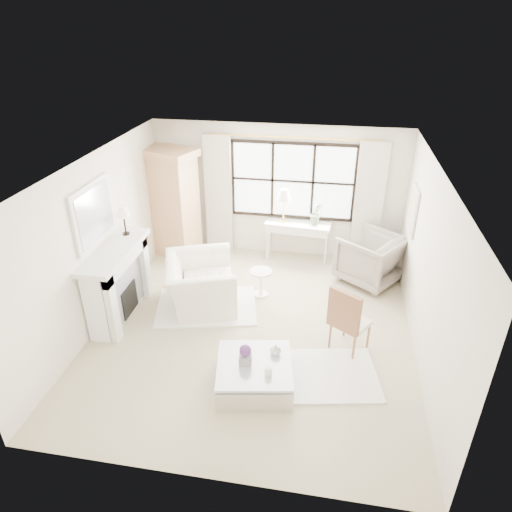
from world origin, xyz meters
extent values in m
plane|color=#BFB18E|center=(0.00, 0.00, 0.00)|extent=(5.50, 5.50, 0.00)
plane|color=white|center=(0.00, 0.00, 2.70)|extent=(5.50, 5.50, 0.00)
plane|color=silver|center=(0.00, 2.75, 1.35)|extent=(5.00, 0.00, 5.00)
plane|color=silver|center=(0.00, -2.75, 1.35)|extent=(5.00, 0.00, 5.00)
plane|color=white|center=(-2.50, 0.00, 1.35)|extent=(0.00, 5.50, 5.50)
plane|color=beige|center=(2.50, 0.00, 1.35)|extent=(0.00, 5.50, 5.50)
cube|color=white|center=(0.30, 2.73, 1.60)|extent=(2.40, 0.02, 1.50)
cylinder|color=gold|center=(0.30, 2.67, 2.47)|extent=(3.30, 0.04, 0.04)
cube|color=beige|center=(-1.20, 2.65, 1.24)|extent=(0.55, 0.10, 2.47)
cube|color=beige|center=(1.80, 2.65, 1.24)|extent=(0.55, 0.10, 2.47)
cube|color=white|center=(-2.29, 0.00, 0.59)|extent=(0.34, 1.50, 1.18)
cube|color=#B2B3BA|center=(-2.12, 0.00, 0.53)|extent=(0.03, 1.22, 0.97)
cube|color=black|center=(-2.11, 0.00, 0.32)|extent=(0.06, 0.52, 0.50)
cube|color=white|center=(-2.25, 0.00, 1.22)|extent=(0.58, 1.66, 0.08)
cube|color=white|center=(-2.47, 0.00, 1.84)|extent=(0.05, 1.15, 0.95)
cube|color=silver|center=(-2.44, 0.00, 1.84)|extent=(0.02, 1.00, 0.80)
cube|color=silver|center=(2.47, 1.70, 1.55)|extent=(0.04, 0.62, 0.82)
cube|color=#C5B698|center=(2.45, 1.70, 1.55)|extent=(0.01, 0.52, 0.72)
cylinder|color=black|center=(-2.26, 0.53, 1.27)|extent=(0.12, 0.12, 0.03)
cylinder|color=black|center=(-2.26, 0.53, 1.44)|extent=(0.03, 0.03, 0.30)
cone|color=#FFF5D0|center=(-2.26, 0.53, 1.68)|extent=(0.22, 0.22, 0.18)
cube|color=tan|center=(-2.11, 2.33, 1.05)|extent=(1.15, 0.91, 2.10)
cube|color=tan|center=(-2.11, 2.33, 2.17)|extent=(1.29, 1.05, 0.14)
cube|color=white|center=(0.46, 2.53, 0.68)|extent=(1.27, 0.53, 0.14)
cube|color=white|center=(0.46, 2.53, 0.77)|extent=(1.34, 0.57, 0.06)
cylinder|color=#B1913D|center=(0.16, 2.53, 0.82)|extent=(0.14, 0.14, 0.03)
cylinder|color=#B1913D|center=(0.16, 2.53, 1.06)|extent=(0.02, 0.02, 0.46)
cone|color=#FFF4D0|center=(0.16, 2.53, 1.38)|extent=(0.28, 0.28, 0.22)
imported|color=#556E49|center=(0.81, 2.52, 1.03)|extent=(0.31, 0.28, 0.46)
cylinder|color=white|center=(-0.05, 1.00, 0.01)|extent=(0.26, 0.26, 0.03)
cylinder|color=white|center=(-0.05, 1.00, 0.25)|extent=(0.06, 0.06, 0.44)
cylinder|color=silver|center=(-0.05, 1.00, 0.49)|extent=(0.40, 0.40, 0.03)
cube|color=white|center=(-0.91, 0.46, 0.02)|extent=(1.93, 1.55, 0.03)
cube|color=white|center=(1.19, -0.90, 0.01)|extent=(1.64, 1.34, 0.03)
imported|color=white|center=(-1.02, 0.55, 0.42)|extent=(1.49, 1.60, 0.85)
imported|color=gray|center=(1.89, 1.86, 0.47)|extent=(1.42, 1.42, 0.94)
cube|color=beige|center=(1.51, -0.21, 0.46)|extent=(0.65, 0.65, 0.07)
cube|color=#935F3D|center=(1.38, -0.40, 0.78)|extent=(0.43, 0.31, 0.60)
cube|color=silver|center=(0.24, -1.25, 0.16)|extent=(1.16, 1.16, 0.32)
cube|color=#B4B8C0|center=(0.24, -1.25, 0.36)|extent=(1.16, 1.16, 0.04)
cube|color=gray|center=(0.11, -1.24, 0.44)|extent=(0.19, 0.19, 0.13)
sphere|color=#592B6C|center=(0.11, -1.24, 0.59)|extent=(0.16, 0.16, 0.16)
cylinder|color=white|center=(0.45, -1.42, 0.44)|extent=(0.09, 0.09, 0.12)
imported|color=silver|center=(0.49, -1.01, 0.46)|extent=(0.19, 0.19, 0.16)
camera|label=1|loc=(1.06, -5.88, 4.56)|focal=32.00mm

